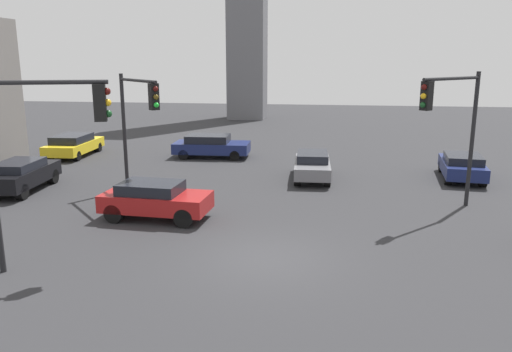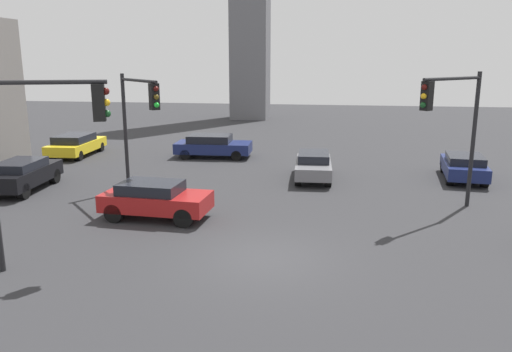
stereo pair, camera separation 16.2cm
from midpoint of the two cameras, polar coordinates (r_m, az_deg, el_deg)
The scene contains 10 objects.
ground_plane at distance 15.02m, azimuth 1.18°, elevation -9.37°, with size 105.96×105.96×0.00m, color #2D2D30.
traffic_light_0 at distance 19.81m, azimuth 21.72°, elevation 6.61°, with size 2.62×2.80×5.32m.
traffic_light_1 at distance 21.11m, azimuth -13.05°, elevation 7.26°, with size 2.65×2.83×5.18m.
traffic_light_3 at distance 14.52m, azimuth -22.77°, elevation 4.60°, with size 3.08×1.28×5.45m.
car_0 at distance 24.66m, azimuth -24.89°, elevation 0.21°, with size 2.10×4.36×1.40m.
car_1 at distance 26.52m, azimuth 22.80°, elevation 1.05°, with size 2.26×4.28×1.26m.
car_2 at distance 30.25m, azimuth -4.83°, elevation 3.49°, with size 4.56×2.19×1.36m.
car_4 at distance 32.56m, azimuth -19.72°, elevation 3.42°, with size 2.23×4.67×1.33m.
car_5 at distance 18.78m, azimuth -11.19°, elevation -2.59°, with size 4.01×2.00×1.38m.
car_6 at distance 24.74m, azimuth 6.75°, elevation 1.26°, with size 1.86×4.24×1.30m.
Camera 2 is at (1.92, -13.75, 5.74)m, focal length 35.06 mm.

